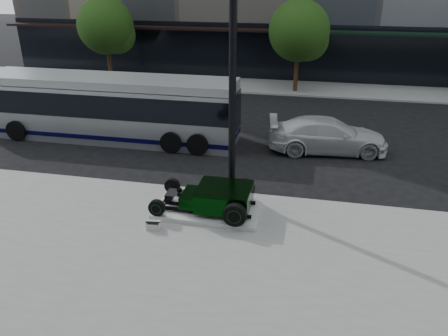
% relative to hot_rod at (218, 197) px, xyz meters
% --- Properties ---
extents(ground, '(120.00, 120.00, 0.00)m').
position_rel_hot_rod_xyz_m(ground, '(0.52, 3.59, -0.70)').
color(ground, black).
rests_on(ground, ground).
extents(sidewalk_far, '(70.00, 4.00, 0.12)m').
position_rel_hot_rod_xyz_m(sidewalk_far, '(0.52, 17.59, -0.64)').
color(sidewalk_far, gray).
rests_on(sidewalk_far, ground).
extents(street_trees, '(29.80, 3.80, 5.70)m').
position_rel_hot_rod_xyz_m(street_trees, '(1.67, 16.67, 3.07)').
color(street_trees, black).
rests_on(street_trees, sidewalk_far).
extents(display_plinth, '(3.40, 1.80, 0.15)m').
position_rel_hot_rod_xyz_m(display_plinth, '(-0.33, -0.00, -0.50)').
color(display_plinth, silver).
rests_on(display_plinth, sidewalk_near).
extents(hot_rod, '(3.22, 2.00, 0.81)m').
position_rel_hot_rod_xyz_m(hot_rod, '(0.00, 0.00, 0.00)').
color(hot_rod, black).
rests_on(hot_rod, display_plinth).
extents(info_plaque, '(0.43, 0.34, 0.31)m').
position_rel_hot_rod_xyz_m(info_plaque, '(-1.72, -1.33, -0.45)').
color(info_plaque, silver).
rests_on(info_plaque, sidewalk_near).
extents(lamppost, '(0.43, 0.43, 7.82)m').
position_rel_hot_rod_xyz_m(lamppost, '(0.23, 1.22, 3.04)').
color(lamppost, black).
rests_on(lamppost, sidewalk_near).
extents(transit_bus, '(12.12, 2.88, 2.92)m').
position_rel_hot_rod_xyz_m(transit_bus, '(-6.57, 6.23, 0.79)').
color(transit_bus, '#A1A5AA').
rests_on(transit_bus, ground).
extents(white_sedan, '(5.36, 2.73, 1.49)m').
position_rel_hot_rod_xyz_m(white_sedan, '(3.51, 6.53, 0.05)').
color(white_sedan, silver).
rests_on(white_sedan, ground).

